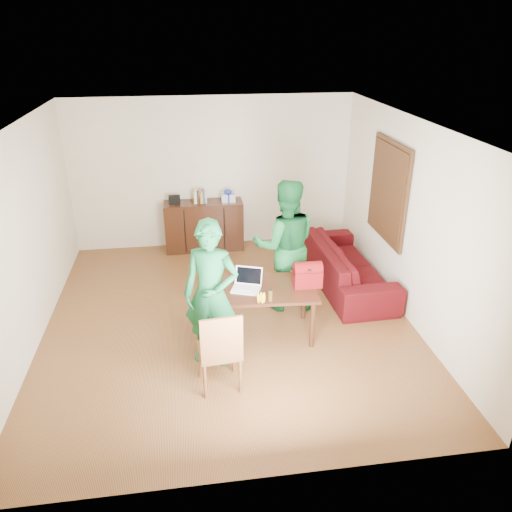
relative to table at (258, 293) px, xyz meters
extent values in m
cube|color=#4C2513|center=(-0.36, 0.41, -0.66)|extent=(5.00, 5.50, 0.10)
cube|color=white|center=(-0.36, 0.41, 2.14)|extent=(5.00, 5.50, 0.10)
cube|color=beige|center=(-0.36, 3.21, 0.74)|extent=(5.00, 0.10, 2.70)
cube|color=beige|center=(-0.36, -2.39, 0.74)|extent=(5.00, 0.10, 2.70)
cube|color=beige|center=(-2.91, 0.41, 0.74)|extent=(0.10, 5.50, 2.70)
cube|color=beige|center=(2.19, 0.41, 0.74)|extent=(0.10, 5.50, 2.70)
cube|color=#3F2614|center=(2.10, 1.11, 0.94)|extent=(0.04, 1.28, 1.48)
cube|color=#513118|center=(2.07, 1.11, 0.94)|extent=(0.01, 1.18, 1.36)
cube|color=black|center=(-0.56, 2.92, -0.16)|extent=(1.40, 0.45, 0.90)
cube|color=black|center=(-1.06, 2.92, 0.36)|extent=(0.20, 0.14, 0.14)
cube|color=silver|center=(-0.11, 2.92, 0.36)|extent=(0.24, 0.22, 0.14)
ellipsoid|color=#1B2EB4|center=(-0.11, 2.92, 0.46)|extent=(0.14, 0.14, 0.07)
cube|color=black|center=(0.00, 0.00, 0.06)|extent=(1.54, 0.94, 0.04)
cylinder|color=black|center=(-0.69, -0.29, -0.29)|extent=(0.07, 0.07, 0.66)
cylinder|color=black|center=(0.64, -0.38, -0.29)|extent=(0.07, 0.07, 0.66)
cylinder|color=black|center=(-0.64, 0.38, -0.29)|extent=(0.07, 0.07, 0.66)
cylinder|color=black|center=(0.69, 0.29, -0.29)|extent=(0.07, 0.07, 0.66)
cube|color=brown|center=(-0.59, -0.97, -0.14)|extent=(0.50, 0.48, 0.05)
cube|color=brown|center=(-0.57, -1.17, 0.14)|extent=(0.46, 0.08, 0.52)
imported|color=#156033|center=(-0.63, -0.47, 0.30)|extent=(0.77, 0.63, 1.83)
imported|color=#135827|center=(0.49, 0.71, 0.34)|extent=(0.97, 0.78, 1.91)
cube|color=white|center=(-0.16, -0.04, 0.09)|extent=(0.42, 0.36, 0.02)
cube|color=black|center=(-0.16, -0.04, 0.22)|extent=(0.36, 0.21, 0.23)
cylinder|color=#503412|center=(0.10, -0.34, 0.16)|extent=(0.06, 0.06, 0.16)
cube|color=#680F06|center=(0.64, -0.03, 0.22)|extent=(0.36, 0.22, 0.27)
imported|color=#360709|center=(1.59, 1.20, -0.28)|extent=(0.99, 2.34, 0.67)
camera|label=1|loc=(-0.84, -5.58, 3.16)|focal=35.00mm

